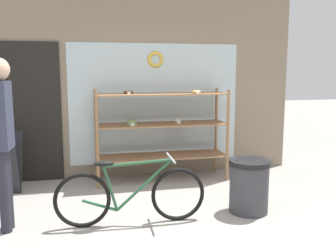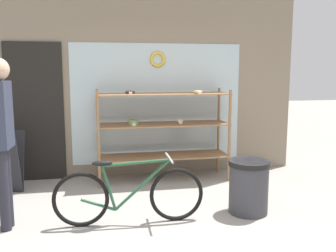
{
  "view_description": "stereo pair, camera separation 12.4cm",
  "coord_description": "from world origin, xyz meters",
  "px_view_note": "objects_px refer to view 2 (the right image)",
  "views": [
    {
      "loc": [
        -0.9,
        -3.58,
        1.7
      ],
      "look_at": [
        0.11,
        0.97,
        0.99
      ],
      "focal_mm": 40.0,
      "sensor_mm": 36.0,
      "label": 1
    },
    {
      "loc": [
        -0.78,
        -3.61,
        1.7
      ],
      "look_at": [
        0.11,
        0.97,
        0.99
      ],
      "focal_mm": 40.0,
      "sensor_mm": 36.0,
      "label": 2
    }
  ],
  "objects_px": {
    "trash_bin": "(249,185)",
    "sandwich_board": "(3,162)",
    "bicycle": "(129,195)",
    "display_case": "(163,126)",
    "pedestrian": "(1,128)"
  },
  "relations": [
    {
      "from": "pedestrian",
      "to": "trash_bin",
      "type": "distance_m",
      "value": 2.82
    },
    {
      "from": "display_case",
      "to": "bicycle",
      "type": "height_order",
      "value": "display_case"
    },
    {
      "from": "display_case",
      "to": "trash_bin",
      "type": "distance_m",
      "value": 1.78
    },
    {
      "from": "trash_bin",
      "to": "sandwich_board",
      "type": "bearing_deg",
      "value": 155.94
    },
    {
      "from": "display_case",
      "to": "trash_bin",
      "type": "height_order",
      "value": "display_case"
    },
    {
      "from": "sandwich_board",
      "to": "trash_bin",
      "type": "bearing_deg",
      "value": -13.82
    },
    {
      "from": "display_case",
      "to": "sandwich_board",
      "type": "xyz_separation_m",
      "value": [
        -2.27,
        -0.17,
        -0.42
      ]
    },
    {
      "from": "pedestrian",
      "to": "trash_bin",
      "type": "bearing_deg",
      "value": 91.01
    },
    {
      "from": "bicycle",
      "to": "trash_bin",
      "type": "bearing_deg",
      "value": 3.97
    },
    {
      "from": "display_case",
      "to": "trash_bin",
      "type": "xyz_separation_m",
      "value": [
        0.76,
        -1.52,
        -0.5
      ]
    },
    {
      "from": "display_case",
      "to": "sandwich_board",
      "type": "bearing_deg",
      "value": -175.72
    },
    {
      "from": "bicycle",
      "to": "sandwich_board",
      "type": "bearing_deg",
      "value": 140.66
    },
    {
      "from": "bicycle",
      "to": "sandwich_board",
      "type": "distance_m",
      "value": 2.13
    },
    {
      "from": "bicycle",
      "to": "trash_bin",
      "type": "relative_size",
      "value": 2.61
    },
    {
      "from": "bicycle",
      "to": "sandwich_board",
      "type": "relative_size",
      "value": 1.97
    }
  ]
}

